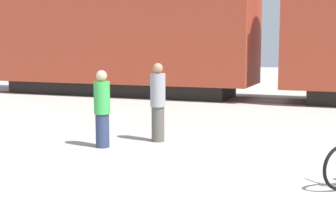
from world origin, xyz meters
TOP-DOWN VIEW (x-y plane):
  - ground_plane at (0.00, 0.00)m, footprint 80.00×80.00m
  - freight_train at (-0.00, 11.98)m, footprint 24.02×3.02m
  - rail_near at (0.00, 11.27)m, footprint 36.02×0.07m
  - rail_far at (0.00, 12.70)m, footprint 36.02×0.07m
  - person_in_grey at (-0.97, 3.47)m, footprint 0.32×0.32m
  - person_in_green at (-1.80, 2.52)m, footprint 0.33×0.33m

SIDE VIEW (x-z plane):
  - ground_plane at x=0.00m, z-range 0.00..0.00m
  - rail_near at x=0.00m, z-range 0.00..0.01m
  - rail_far at x=0.00m, z-range 0.00..0.01m
  - person_in_green at x=-1.80m, z-range 0.00..1.56m
  - person_in_grey at x=-0.97m, z-range 0.01..1.69m
  - freight_train at x=0.00m, z-range 0.15..5.86m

